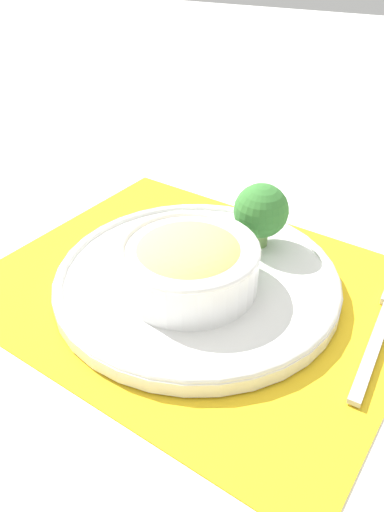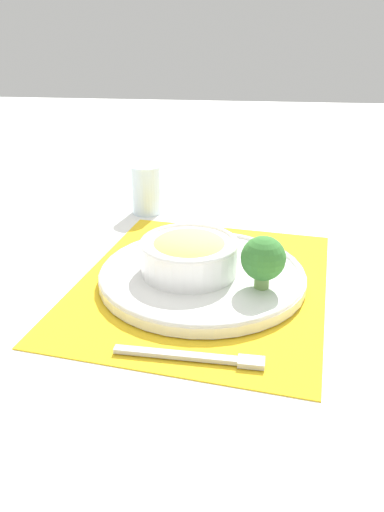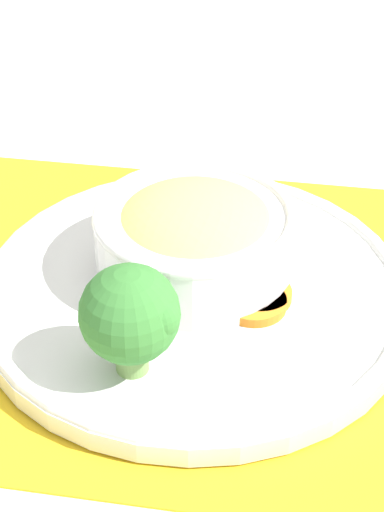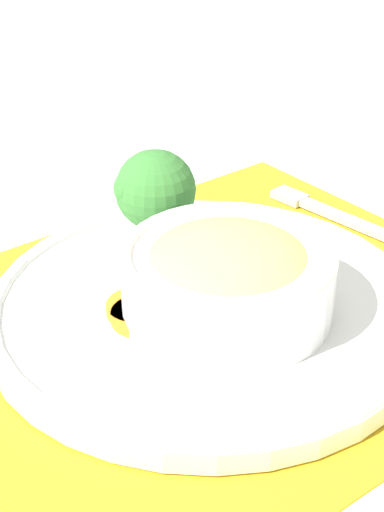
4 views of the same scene
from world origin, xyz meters
The scene contains 8 objects.
ground_plane centered at (0.00, 0.00, 0.00)m, with size 4.00×4.00×0.00m, color white.
placemat centered at (0.00, 0.00, 0.00)m, with size 0.52×0.44×0.00m.
plate centered at (0.00, 0.00, 0.02)m, with size 0.32×0.32×0.02m.
bowl centered at (0.00, -0.02, 0.05)m, with size 0.15×0.15×0.06m.
broccoli_floret centered at (0.04, 0.09, 0.07)m, with size 0.07×0.07×0.08m.
carrot_slice_near centered at (-0.04, 0.03, 0.02)m, with size 0.05×0.05×0.01m.
carrot_slice_middle centered at (-0.05, 0.02, 0.02)m, with size 0.05×0.05×0.01m.
fork centered at (0.20, 0.02, 0.01)m, with size 0.02×0.18×0.01m.
Camera 1 is at (0.20, -0.41, 0.36)m, focal length 35.00 mm.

